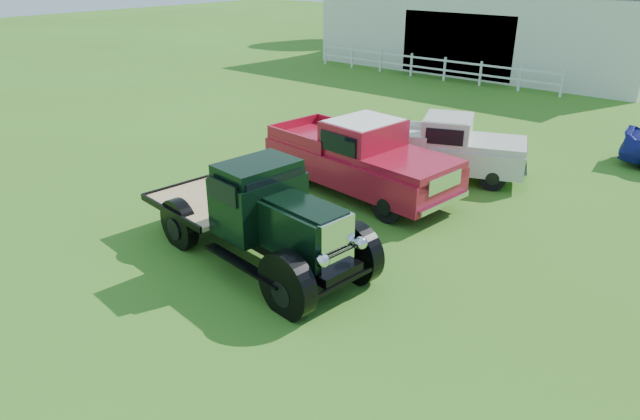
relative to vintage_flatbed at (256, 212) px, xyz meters
The scene contains 6 objects.
ground 1.32m from the vintage_flatbed, 16.58° to the right, with size 120.00×120.00×0.00m, color #3B661B.
shed_left 26.61m from the vintage_flatbed, 103.75° to the left, with size 18.80×10.20×5.60m, color silver, non-canonical shape.
fence_rail 21.11m from the vintage_flatbed, 110.27° to the left, with size 14.20×0.16×1.20m, color white, non-canonical shape.
vintage_flatbed is the anchor object (origin of this frame).
red_pickup 4.47m from the vintage_flatbed, 97.47° to the left, with size 5.68×2.18×2.07m, color #AA142C, non-canonical shape.
white_pickup 7.09m from the vintage_flatbed, 86.06° to the left, with size 4.75×1.84×1.75m, color beige, non-canonical shape.
Camera 1 is at (7.19, -7.21, 5.91)m, focal length 32.00 mm.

